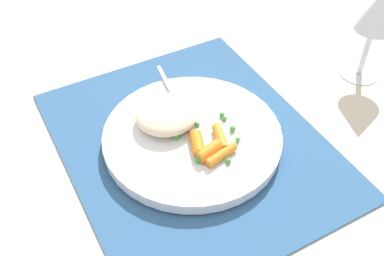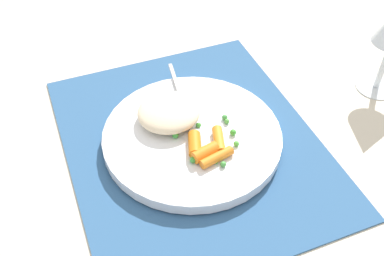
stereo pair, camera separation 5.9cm
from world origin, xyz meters
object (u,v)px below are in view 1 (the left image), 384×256
at_px(plate, 192,137).
at_px(rice_mound, 167,114).
at_px(fork, 183,115).
at_px(wine_glass, 378,14).
at_px(carrot_portion, 211,146).

distance_m(plate, rice_mound, 0.05).
xyz_separation_m(fork, wine_glass, (0.03, 0.33, 0.09)).
distance_m(fork, wine_glass, 0.35).
bearing_deg(carrot_portion, plate, -171.29).
relative_size(plate, fork, 1.26).
height_order(rice_mound, carrot_portion, rice_mound).
height_order(plate, wine_glass, wine_glass).
relative_size(plate, carrot_portion, 4.00).
bearing_deg(wine_glass, rice_mound, -94.79).
relative_size(plate, rice_mound, 2.80).
bearing_deg(carrot_portion, fork, -179.07).
xyz_separation_m(plate, fork, (-0.04, 0.01, 0.01)).
height_order(rice_mound, fork, rice_mound).
height_order(plate, fork, fork).
relative_size(plate, wine_glass, 1.60).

